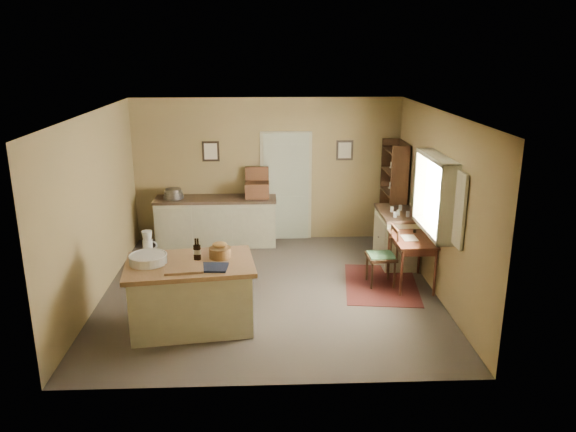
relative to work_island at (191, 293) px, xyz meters
name	(u,v)px	position (x,y,z in m)	size (l,w,h in m)	color
ground	(270,291)	(1.05, 1.08, -0.48)	(5.00, 5.00, 0.00)	brown
wall_back	(267,170)	(1.05, 3.58, 0.87)	(5.00, 0.10, 2.70)	olive
wall_front	(271,271)	(1.05, -1.42, 0.87)	(5.00, 0.10, 2.70)	olive
wall_left	(95,208)	(-1.45, 1.08, 0.87)	(0.10, 5.00, 2.70)	olive
wall_right	(438,204)	(3.55, 1.08, 0.87)	(0.10, 5.00, 2.70)	olive
ceiling	(268,112)	(1.05, 1.08, 2.22)	(5.00, 5.00, 0.00)	silver
door	(286,186)	(1.40, 3.55, 0.57)	(0.97, 0.06, 2.11)	#AAB196
framed_prints	(278,151)	(1.25, 3.56, 1.24)	(2.82, 0.02, 0.38)	black
window	(438,194)	(3.47, 0.88, 1.07)	(0.25, 1.99, 1.12)	#C1BD97
work_island	(191,293)	(0.00, 0.00, 0.00)	(1.76, 1.26, 1.20)	#C1BD97
sideboard	(217,219)	(0.09, 3.28, 0.00)	(2.24, 0.63, 1.18)	#C1BD97
rug	(381,284)	(2.80, 1.24, -0.48)	(1.10, 1.60, 0.01)	#4A1613
writing_desk	(412,244)	(3.25, 1.24, 0.19)	(0.58, 0.95, 0.82)	#391A11
desk_chair	(381,257)	(2.78, 1.25, -0.02)	(0.43, 0.43, 0.92)	#321D11
right_cabinet	(397,236)	(3.25, 2.23, -0.02)	(0.62, 1.11, 0.99)	#C1BD97
shelving_unit	(396,195)	(3.40, 3.08, 0.49)	(0.33, 0.88, 1.95)	#321D11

